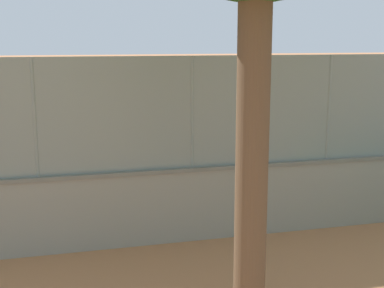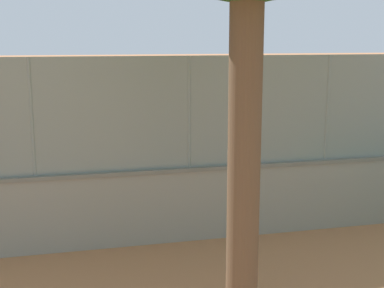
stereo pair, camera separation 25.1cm
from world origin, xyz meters
name	(u,v)px [view 2 (the right image)]	position (x,y,z in m)	size (l,w,h in m)	color
ground_plane	(180,135)	(0.00, 0.00, 0.00)	(260.00, 260.00, 0.00)	#B27247
perimeter_wall	(258,198)	(1.34, 12.47, 0.81)	(28.72, 1.14, 1.61)	gray
fence_panel_on_wall	(260,110)	(1.34, 12.47, 2.77)	(28.21, 0.88, 2.32)	gray
player_foreground_swinging	(91,144)	(4.45, 6.27, 0.99)	(0.75, 1.27, 1.68)	navy
player_at_service_line	(265,160)	(0.04, 9.81, 0.99)	(0.81, 0.74, 1.68)	black
sports_ball	(136,192)	(3.44, 8.62, 0.04)	(0.07, 0.07, 0.07)	white
spare_ball_by_wall	(184,223)	(2.81, 11.59, 0.06)	(0.12, 0.12, 0.12)	yellow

